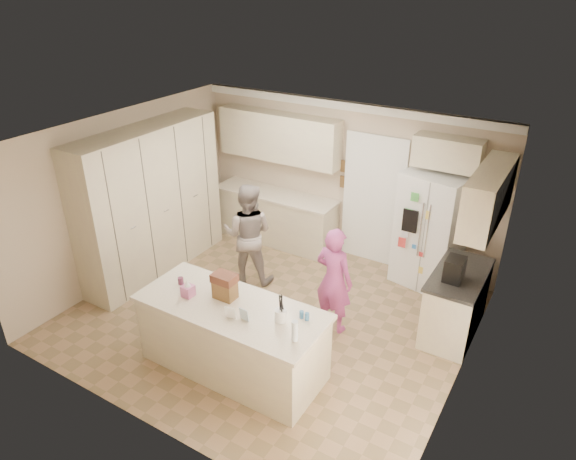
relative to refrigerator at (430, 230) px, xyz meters
The scene contains 41 objects.
floor 2.74m from the refrigerator, 127.65° to the right, with size 5.20×4.60×0.02m, color #937453.
ceiling 3.10m from the refrigerator, 127.65° to the right, with size 5.20×4.60×0.02m, color white.
wall_back 1.65m from the refrigerator, behind, with size 5.20×0.02×2.60m, color #C6B196.
wall_front 4.65m from the refrigerator, 109.92° to the right, with size 5.20×0.02×2.60m, color #C6B196.
wall_left 4.68m from the refrigerator, 153.96° to the right, with size 0.02×4.60×2.60m, color #C6B196.
wall_right 2.33m from the refrigerator, 63.27° to the right, with size 0.02×4.60×2.60m, color #C6B196.
crown_back 2.28m from the refrigerator, behind, with size 5.20×0.08×0.12m, color white.
pantry_bank 4.31m from the refrigerator, 154.54° to the right, with size 0.60×2.60×2.35m, color beige.
back_base_cab 2.77m from the refrigerator, behind, with size 2.20×0.60×0.88m, color beige.
back_countertop 2.73m from the refrigerator, behind, with size 2.24×0.63×0.04m, color #EFE0C5.
back_upper_cab 2.91m from the refrigerator, behind, with size 2.20×0.35×0.80m, color beige.
doorway_opening 1.07m from the refrigerator, 167.23° to the left, with size 0.90×0.06×2.10m, color black.
doorway_casing 1.06m from the refrigerator, 169.10° to the left, with size 1.02×0.03×2.22m, color white.
wall_frame_upper 1.70m from the refrigerator, behind, with size 0.15×0.02×0.20m, color brown.
wall_frame_lower 1.62m from the refrigerator, behind, with size 0.15×0.02×0.20m, color brown.
refrigerator is the anchor object (origin of this frame).
fridge_seam 0.36m from the refrigerator, 90.00° to the right, with size 0.01×0.02×1.78m, color gray.
fridge_dispenser 0.49m from the refrigerator, 121.08° to the right, with size 0.22×0.03×0.35m, color black.
fridge_handle_l 0.40m from the refrigerator, 97.70° to the right, with size 0.02×0.02×0.85m, color silver.
fridge_handle_r 0.40m from the refrigerator, 82.30° to the right, with size 0.02×0.02×0.85m, color silver.
over_fridge_cab 1.20m from the refrigerator, 47.80° to the left, with size 0.95×0.35×0.45m, color beige.
right_base_cab 1.35m from the refrigerator, 55.45° to the right, with size 0.60×1.20×0.88m, color beige.
right_countertop 1.27m from the refrigerator, 55.82° to the right, with size 0.63×1.24×0.04m, color #2D2B28.
right_upper_cab 1.59m from the refrigerator, 45.03° to the right, with size 0.35×1.50×0.70m, color beige.
coffee_maker 1.43m from the refrigerator, 61.72° to the right, with size 0.22×0.28×0.30m, color black.
island_base 3.47m from the refrigerator, 113.67° to the right, with size 2.20×0.90×0.88m, color beige.
island_top 3.44m from the refrigerator, 113.67° to the right, with size 2.28×0.96×0.05m, color #EFE0C5.
utensil_crock 3.18m from the refrigerator, 103.25° to the right, with size 0.13×0.13×0.15m, color white.
tissue_box 3.78m from the refrigerator, 120.72° to the right, with size 0.13×0.13×0.14m, color #C36198.
tissue_plume 3.78m from the refrigerator, 120.72° to the right, with size 0.08×0.08×0.08m, color white.
dollhouse_body 3.41m from the refrigerator, 116.65° to the right, with size 0.26×0.18×0.22m, color brown.
dollhouse_roof 3.42m from the refrigerator, 116.65° to the right, with size 0.28×0.20×0.10m, color #592D1E.
jam_jar 3.79m from the refrigerator, 125.13° to the right, with size 0.07×0.07×0.09m, color #59263F.
greeting_card_a 3.57m from the refrigerator, 110.17° to the right, with size 0.12×0.01×0.16m, color white.
greeting_card_b 3.47m from the refrigerator, 108.12° to the right, with size 0.12×0.01×0.16m, color silver.
water_bottle 3.33m from the refrigerator, 97.42° to the right, with size 0.07×0.07×0.24m, color silver.
shaker_salt 2.98m from the refrigerator, 100.81° to the right, with size 0.05×0.05×0.09m, color teal.
shaker_pepper 2.97m from the refrigerator, 99.49° to the right, with size 0.05×0.05×0.09m, color teal.
teen_boy 2.76m from the refrigerator, 150.12° to the right, with size 0.78×0.61×1.61m, color gray.
teen_girl 1.93m from the refrigerator, 111.84° to the right, with size 0.55×0.36×1.51m, color #BC488B.
fridge_magnets 0.36m from the refrigerator, 90.00° to the right, with size 0.76×0.02×1.44m, color tan, non-canonical shape.
Camera 1 is at (3.30, -4.94, 4.39)m, focal length 32.00 mm.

